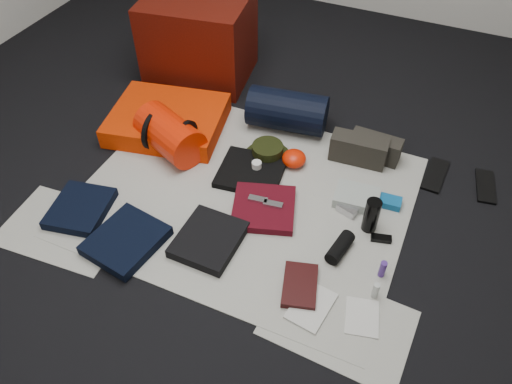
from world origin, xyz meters
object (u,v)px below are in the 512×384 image
at_px(navy_duffel, 287,111).
at_px(water_bottle, 371,215).
at_px(sleeping_pad, 168,120).
at_px(compact_camera, 348,209).
at_px(red_cabinet, 199,38).
at_px(stuff_sack, 170,135).
at_px(paperback_book, 300,286).

relative_size(navy_duffel, water_bottle, 2.45).
relative_size(sleeping_pad, compact_camera, 6.39).
bearing_deg(red_cabinet, water_bottle, -41.22).
bearing_deg(compact_camera, stuff_sack, -165.83).
distance_m(red_cabinet, compact_camera, 1.50).
xyz_separation_m(sleeping_pad, stuff_sack, (0.12, -0.17, 0.05)).
bearing_deg(paperback_book, navy_duffel, 98.75).
bearing_deg(stuff_sack, water_bottle, -5.36).
height_order(sleeping_pad, stuff_sack, stuff_sack).
relative_size(sleeping_pad, navy_duffel, 1.41).
bearing_deg(paperback_book, red_cabinet, 116.26).
bearing_deg(sleeping_pad, paperback_book, -33.64).
relative_size(sleeping_pad, water_bottle, 3.46).
height_order(red_cabinet, stuff_sack, red_cabinet).
bearing_deg(navy_duffel, sleeping_pad, -163.45).
bearing_deg(navy_duffel, red_cabinet, 149.15).
height_order(sleeping_pad, paperback_book, sleeping_pad).
height_order(sleeping_pad, water_bottle, water_bottle).
height_order(navy_duffel, compact_camera, navy_duffel).
bearing_deg(paperback_book, water_bottle, 52.10).
relative_size(stuff_sack, paperback_book, 1.71).
bearing_deg(compact_camera, navy_duffel, 152.90).
bearing_deg(water_bottle, red_cabinet, 147.63).
height_order(navy_duffel, paperback_book, navy_duffel).
bearing_deg(stuff_sack, red_cabinet, 106.12).
bearing_deg(compact_camera, sleeping_pad, -173.75).
relative_size(red_cabinet, stuff_sack, 1.64).
xyz_separation_m(sleeping_pad, navy_duffel, (0.63, 0.29, 0.06)).
bearing_deg(water_bottle, paperback_book, -112.17).
relative_size(sleeping_pad, stuff_sack, 1.65).
xyz_separation_m(stuff_sack, water_bottle, (1.15, -0.11, -0.02)).
height_order(navy_duffel, water_bottle, navy_duffel).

